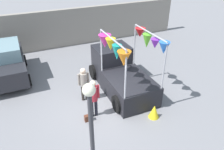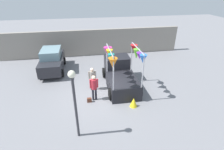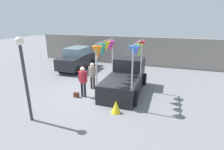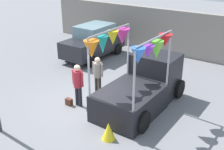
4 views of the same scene
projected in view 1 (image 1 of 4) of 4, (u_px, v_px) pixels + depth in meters
ground_plane at (102, 107)px, 9.76m from camera, size 60.00×60.00×0.00m
vendor_truck at (120, 71)px, 10.73m from camera, size 2.35×4.09×3.09m
parked_car at (7, 62)px, 11.49m from camera, size 1.88×4.00×1.88m
person_customer at (93, 95)px, 8.73m from camera, size 0.53×0.34×1.72m
person_vendor at (84, 81)px, 9.73m from camera, size 0.53×0.34×1.65m
handbag at (88, 118)px, 8.90m from camera, size 0.28×0.16×0.28m
street_lamp at (91, 124)px, 5.48m from camera, size 0.32×0.32×3.52m
brick_boundary_wall at (61, 29)px, 15.08m from camera, size 18.00×0.36×2.60m
folded_kite_bundle_sunflower at (154, 111)px, 9.02m from camera, size 0.51×0.51×0.60m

